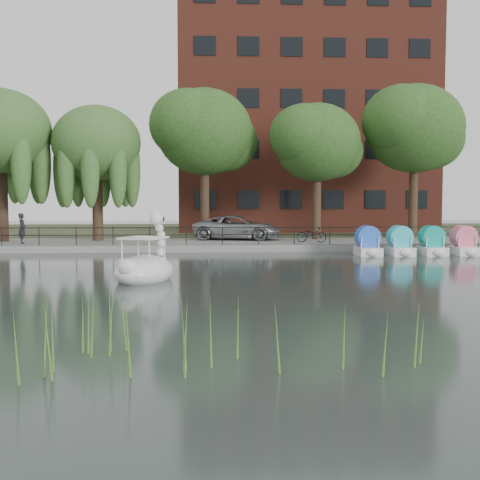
{
  "coord_description": "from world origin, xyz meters",
  "views": [
    {
      "loc": [
        -0.72,
        -19.92,
        2.97
      ],
      "look_at": [
        0.5,
        4.0,
        1.3
      ],
      "focal_mm": 45.0,
      "sensor_mm": 36.0,
      "label": 1
    }
  ],
  "objects": [
    {
      "name": "reed_bank",
      "position": [
        2.0,
        -9.5,
        0.6
      ],
      "size": [
        24.0,
        2.4,
        1.2
      ],
      "color": "#669938",
      "rests_on": "ground_plane"
    },
    {
      "name": "willow_left",
      "position": [
        -13.0,
        16.5,
        6.87
      ],
      "size": [
        5.88,
        5.88,
        9.01
      ],
      "color": "#473323",
      "rests_on": "promenade"
    },
    {
      "name": "bicycle",
      "position": [
        5.22,
        14.71,
        0.9
      ],
      "size": [
        1.11,
        1.82,
        1.0
      ],
      "primitive_type": "imported",
      "rotation": [
        0.0,
        0.0,
        1.25
      ],
      "color": "gray",
      "rests_on": "promenade"
    },
    {
      "name": "kerb",
      "position": [
        0.0,
        13.05,
        0.2
      ],
      "size": [
        40.0,
        0.25,
        0.4
      ],
      "primitive_type": "cube",
      "color": "gray",
      "rests_on": "ground_plane"
    },
    {
      "name": "broadleaf_far",
      "position": [
        12.5,
        18.5,
        7.4
      ],
      "size": [
        6.3,
        6.3,
        9.71
      ],
      "color": "#473323",
      "rests_on": "promenade"
    },
    {
      "name": "land_strip",
      "position": [
        0.0,
        30.0,
        0.18
      ],
      "size": [
        60.0,
        22.0,
        0.36
      ],
      "primitive_type": "cube",
      "color": "#47512D",
      "rests_on": "ground_plane"
    },
    {
      "name": "pedestrian",
      "position": [
        -11.27,
        14.48,
        1.39
      ],
      "size": [
        0.68,
        0.83,
        1.98
      ],
      "primitive_type": "imported",
      "rotation": [
        0.0,
        0.0,
        1.89
      ],
      "color": "black",
      "rests_on": "promenade"
    },
    {
      "name": "swan_boat",
      "position": [
        -3.05,
        1.88,
        0.54
      ],
      "size": [
        2.8,
        3.39,
        2.48
      ],
      "rotation": [
        0.0,
        0.0,
        -0.38
      ],
      "color": "white",
      "rests_on": "ground_plane"
    },
    {
      "name": "broadleaf_right",
      "position": [
        6.0,
        17.5,
        6.39
      ],
      "size": [
        5.4,
        5.4,
        8.32
      ],
      "color": "#473323",
      "rests_on": "promenade"
    },
    {
      "name": "apartment_building",
      "position": [
        7.0,
        29.97,
        9.36
      ],
      "size": [
        20.0,
        10.07,
        18.0
      ],
      "color": "#4C1E16",
      "rests_on": "land_strip"
    },
    {
      "name": "promenade",
      "position": [
        0.0,
        16.0,
        0.2
      ],
      "size": [
        40.0,
        6.0,
        0.4
      ],
      "primitive_type": "cube",
      "color": "gray",
      "rests_on": "ground_plane"
    },
    {
      "name": "railing",
      "position": [
        0.0,
        13.25,
        1.15
      ],
      "size": [
        32.0,
        0.05,
        1.0
      ],
      "color": "black",
      "rests_on": "promenade"
    },
    {
      "name": "pedal_boat_row",
      "position": [
        11.75,
        10.83,
        0.61
      ],
      "size": [
        9.65,
        1.7,
        1.4
      ],
      "color": "white",
      "rests_on": "ground_plane"
    },
    {
      "name": "willow_mid",
      "position": [
        -7.5,
        17.0,
        6.25
      ],
      "size": [
        5.32,
        5.32,
        8.15
      ],
      "color": "#473323",
      "rests_on": "promenade"
    },
    {
      "name": "ground_plane",
      "position": [
        0.0,
        0.0,
        0.0
      ],
      "size": [
        120.0,
        120.0,
        0.0
      ],
      "primitive_type": "plane",
      "color": "#384443"
    },
    {
      "name": "minivan",
      "position": [
        1.01,
        17.2,
        1.26
      ],
      "size": [
        4.04,
        6.64,
        1.72
      ],
      "primitive_type": "imported",
      "rotation": [
        0.0,
        0.0,
        1.37
      ],
      "color": "gray",
      "rests_on": "promenade"
    },
    {
      "name": "broadleaf_center",
      "position": [
        -1.0,
        18.0,
        7.06
      ],
      "size": [
        6.0,
        6.0,
        9.25
      ],
      "color": "#473323",
      "rests_on": "promenade"
    }
  ]
}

